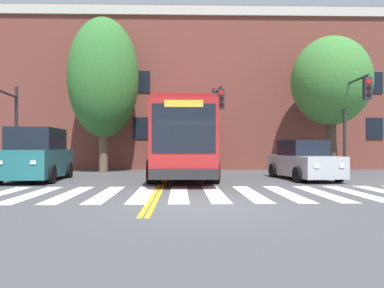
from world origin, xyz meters
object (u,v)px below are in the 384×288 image
(traffic_light_near_corner, at_px, (354,107))
(traffic_light_far_corner, at_px, (4,114))
(city_bus, at_px, (182,140))
(car_teal_near_lane, at_px, (37,156))
(car_silver_far_lane, at_px, (303,162))
(traffic_light_overhead, at_px, (217,114))
(car_tan_behind_bus, at_px, (190,155))
(street_tree_curbside_large, at_px, (331,82))
(street_tree_curbside_small, at_px, (104,78))

(traffic_light_near_corner, relative_size, traffic_light_far_corner, 1.12)
(city_bus, xyz_separation_m, car_teal_near_lane, (-6.32, -1.91, -0.73))
(car_silver_far_lane, relative_size, traffic_light_overhead, 0.96)
(traffic_light_overhead, bearing_deg, car_teal_near_lane, -154.94)
(car_tan_behind_bus, height_order, traffic_light_far_corner, traffic_light_far_corner)
(car_tan_behind_bus, height_order, traffic_light_overhead, traffic_light_overhead)
(city_bus, bearing_deg, car_tan_behind_bus, 86.60)
(car_tan_behind_bus, xyz_separation_m, street_tree_curbside_large, (7.94, -6.47, 4.38))
(traffic_light_far_corner, bearing_deg, traffic_light_near_corner, 2.61)
(street_tree_curbside_large, height_order, street_tree_curbside_small, street_tree_curbside_small)
(city_bus, distance_m, car_silver_far_lane, 5.77)
(car_teal_near_lane, relative_size, street_tree_curbside_large, 0.61)
(city_bus, xyz_separation_m, street_tree_curbside_small, (-4.61, 3.60, 3.69))
(city_bus, xyz_separation_m, traffic_light_far_corner, (-8.38, -0.61, 1.23))
(car_silver_far_lane, xyz_separation_m, traffic_light_overhead, (-3.61, 3.49, 2.46))
(car_teal_near_lane, relative_size, street_tree_curbside_small, 0.53)
(traffic_light_near_corner, height_order, traffic_light_overhead, traffic_light_near_corner)
(city_bus, height_order, car_silver_far_lane, city_bus)
(traffic_light_overhead, bearing_deg, car_tan_behind_bus, 99.90)
(car_teal_near_lane, distance_m, street_tree_curbside_large, 16.10)
(city_bus, distance_m, car_teal_near_lane, 6.64)
(car_teal_near_lane, height_order, street_tree_curbside_small, street_tree_curbside_small)
(street_tree_curbside_small, bearing_deg, traffic_light_far_corner, -131.92)
(traffic_light_overhead, bearing_deg, city_bus, -134.15)
(traffic_light_near_corner, xyz_separation_m, street_tree_curbside_large, (-0.09, 2.69, 1.76))
(car_teal_near_lane, bearing_deg, traffic_light_far_corner, 147.65)
(traffic_light_near_corner, distance_m, street_tree_curbside_small, 13.78)
(car_tan_behind_bus, bearing_deg, car_teal_near_lane, -121.44)
(traffic_light_far_corner, relative_size, street_tree_curbside_large, 0.59)
(car_tan_behind_bus, xyz_separation_m, traffic_light_far_corner, (-8.94, -9.94, 2.19))
(car_silver_far_lane, height_order, traffic_light_far_corner, traffic_light_far_corner)
(city_bus, height_order, traffic_light_far_corner, traffic_light_far_corner)
(car_teal_near_lane, bearing_deg, city_bus, 16.85)
(car_tan_behind_bus, bearing_deg, city_bus, -93.40)
(city_bus, bearing_deg, street_tree_curbside_large, 18.60)
(street_tree_curbside_small, bearing_deg, car_teal_near_lane, -107.23)
(city_bus, distance_m, traffic_light_near_corner, 8.74)
(car_tan_behind_bus, height_order, traffic_light_near_corner, traffic_light_near_corner)
(car_silver_far_lane, bearing_deg, street_tree_curbside_large, 55.65)
(car_teal_near_lane, xyz_separation_m, street_tree_curbside_large, (14.81, 4.77, 4.14))
(car_teal_near_lane, distance_m, traffic_light_far_corner, 3.13)
(city_bus, xyz_separation_m, street_tree_curbside_large, (8.49, 2.86, 3.41))
(traffic_light_far_corner, height_order, street_tree_curbside_small, street_tree_curbside_small)
(traffic_light_near_corner, height_order, street_tree_curbside_small, street_tree_curbside_small)
(car_silver_far_lane, relative_size, street_tree_curbside_small, 0.51)
(car_silver_far_lane, bearing_deg, car_tan_behind_bus, 114.19)
(car_tan_behind_bus, xyz_separation_m, street_tree_curbside_small, (-5.17, -5.74, 4.66))
(car_teal_near_lane, bearing_deg, car_silver_far_lane, 1.60)
(street_tree_curbside_large, bearing_deg, traffic_light_near_corner, -88.10)
(street_tree_curbside_small, bearing_deg, street_tree_curbside_large, -3.22)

